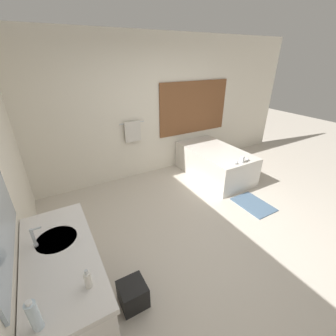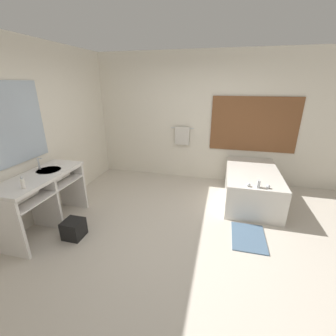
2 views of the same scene
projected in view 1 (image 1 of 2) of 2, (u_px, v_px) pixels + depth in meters
ground_plane at (212, 233)px, 3.25m from camera, size 16.00×16.00×0.00m
wall_back_with_blinds at (146, 110)px, 4.39m from camera, size 7.40×0.13×2.70m
vanity_counter at (65, 272)px, 1.93m from camera, size 0.57×1.32×0.86m
sink_faucet at (34, 238)px, 1.85m from camera, size 0.09×0.04×0.18m
bathtub at (214, 161)px, 4.69m from camera, size 0.91×1.62×0.70m
water_bottle_1 at (34, 316)px, 1.28m from camera, size 0.06×0.06×0.24m
soap_dispenser at (88, 279)px, 1.53m from camera, size 0.05×0.05×0.15m
waste_bin at (133, 294)px, 2.27m from camera, size 0.26×0.26×0.26m
bath_mat at (253, 204)px, 3.85m from camera, size 0.46×0.65×0.02m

